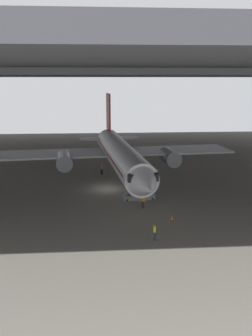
{
  "coord_description": "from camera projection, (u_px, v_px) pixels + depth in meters",
  "views": [
    {
      "loc": [
        -1.12,
        -49.28,
        14.56
      ],
      "look_at": [
        2.6,
        1.03,
        2.65
      ],
      "focal_mm": 40.34,
      "sensor_mm": 36.0,
      "label": 1
    }
  ],
  "objects": [
    {
      "name": "crew_worker_near_nose",
      "position": [
        155.0,
        231.0,
        34.73
      ],
      "size": [
        0.26,
        0.55,
        1.66
      ],
      "color": "#232838",
      "rests_on": "ground_plane"
    },
    {
      "name": "boarding_stairs",
      "position": [
        139.0,
        193.0,
        46.84
      ],
      "size": [
        4.44,
        1.89,
        4.78
      ],
      "color": "slate",
      "rests_on": "ground_plane"
    },
    {
      "name": "traffic_cone_orange",
      "position": [
        172.0,
        218.0,
        39.75
      ],
      "size": [
        0.36,
        0.36,
        0.6
      ],
      "color": "black",
      "rests_on": "ground_plane"
    },
    {
      "name": "airplane_main",
      "position": [
        120.0,
        155.0,
        56.39
      ],
      "size": [
        37.72,
        38.91,
        12.07
      ],
      "color": "white",
      "rests_on": "ground_plane"
    },
    {
      "name": "crew_worker_by_stairs",
      "position": [
        143.0,
        200.0,
        43.43
      ],
      "size": [
        0.41,
        0.43,
        1.65
      ],
      "color": "#232838",
      "rests_on": "ground_plane"
    },
    {
      "name": "ground_plane",
      "position": [
        108.0,
        189.0,
        51.25
      ],
      "size": [
        110.0,
        110.0,
        0.0
      ],
      "primitive_type": "plane",
      "color": "gray"
    },
    {
      "name": "hangar_structure",
      "position": [
        104.0,
        68.0,
        60.85
      ],
      "size": [
        121.0,
        99.0,
        16.91
      ],
      "color": "#4C4F54",
      "rests_on": "ground_plane"
    }
  ]
}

